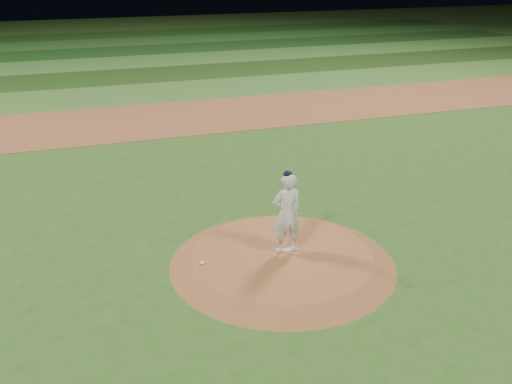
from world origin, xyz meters
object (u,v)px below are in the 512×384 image
at_px(rosin_bag, 202,263).
at_px(pitcher_on_mound, 287,213).
at_px(pitching_rubber, 287,250).
at_px(pitchers_mound, 282,259).

distance_m(rosin_bag, pitcher_on_mound, 2.33).
xyz_separation_m(rosin_bag, pitcher_on_mound, (2.11, -0.02, 1.00)).
height_order(pitching_rubber, pitcher_on_mound, pitcher_on_mound).
relative_size(rosin_bag, pitcher_on_mound, 0.05).
bearing_deg(pitchers_mound, pitcher_on_mound, 42.29).
height_order(pitchers_mound, rosin_bag, rosin_bag).
distance_m(pitchers_mound, pitching_rubber, 0.28).
height_order(pitching_rubber, rosin_bag, rosin_bag).
distance_m(pitchers_mound, pitcher_on_mound, 1.17).
xyz_separation_m(pitching_rubber, rosin_bag, (-2.14, -0.00, 0.02)).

